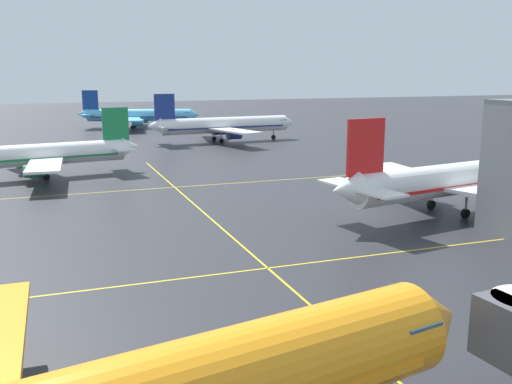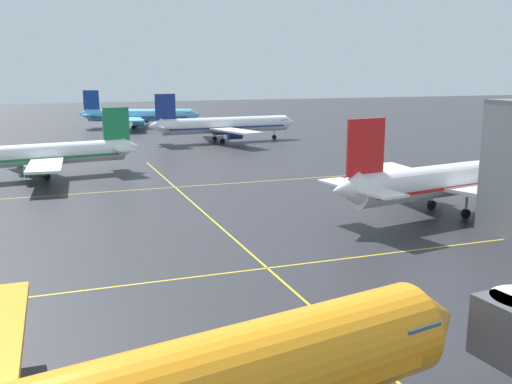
{
  "view_description": "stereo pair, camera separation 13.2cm",
  "coord_description": "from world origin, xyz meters",
  "px_view_note": "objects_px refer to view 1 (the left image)",
  "views": [
    {
      "loc": [
        -16.54,
        -8.44,
        16.01
      ],
      "look_at": [
        3.16,
        45.51,
        3.94
      ],
      "focal_mm": 40.69,
      "sensor_mm": 36.0,
      "label": 1
    },
    {
      "loc": [
        -16.41,
        -8.48,
        16.01
      ],
      "look_at": [
        3.16,
        45.51,
        3.94
      ],
      "focal_mm": 40.69,
      "sensor_mm": 36.0,
      "label": 2
    }
  ],
  "objects_px": {
    "airliner_second_row": "(458,179)",
    "airliner_third_row": "(33,155)",
    "airliner_far_left_stand": "(223,125)",
    "airliner_far_right_stand": "(138,115)"
  },
  "relations": [
    {
      "from": "airliner_second_row",
      "to": "airliner_far_left_stand",
      "type": "xyz_separation_m",
      "value": [
        -5.69,
        73.54,
        -0.09
      ]
    },
    {
      "from": "airliner_third_row",
      "to": "airliner_far_left_stand",
      "type": "bearing_deg",
      "value": 40.46
    },
    {
      "from": "airliner_second_row",
      "to": "airliner_far_right_stand",
      "type": "bearing_deg",
      "value": 99.61
    },
    {
      "from": "airliner_second_row",
      "to": "airliner_third_row",
      "type": "bearing_deg",
      "value": 139.35
    },
    {
      "from": "airliner_third_row",
      "to": "airliner_second_row",
      "type": "bearing_deg",
      "value": -40.65
    },
    {
      "from": "airliner_third_row",
      "to": "airliner_far_right_stand",
      "type": "height_order",
      "value": "airliner_far_right_stand"
    },
    {
      "from": "airliner_far_left_stand",
      "to": "airliner_far_right_stand",
      "type": "bearing_deg",
      "value": 108.98
    },
    {
      "from": "airliner_far_left_stand",
      "to": "airliner_far_right_stand",
      "type": "distance_m",
      "value": 40.99
    },
    {
      "from": "airliner_third_row",
      "to": "airliner_far_right_stand",
      "type": "distance_m",
      "value": 77.73
    },
    {
      "from": "airliner_far_left_stand",
      "to": "airliner_far_right_stand",
      "type": "xyz_separation_m",
      "value": [
        -13.33,
        38.76,
        -0.15
      ]
    }
  ]
}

